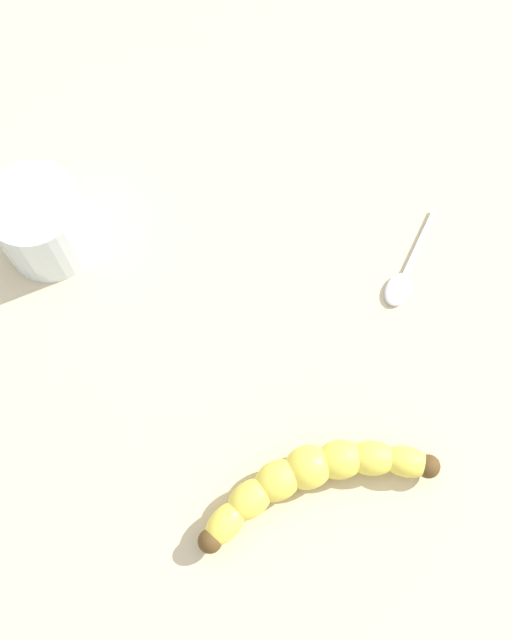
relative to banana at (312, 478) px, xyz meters
The scene contains 4 objects.
wooden_tabletop 19.32cm from the banana, 107.02° to the right, with size 120.00×120.00×3.00cm, color beige.
banana is the anchor object (origin of this frame).
smoothie_glass 34.34cm from the banana, 69.03° to the right, with size 8.71×8.71×8.56cm.
teaspoon 20.97cm from the banana, 141.85° to the right, with size 9.73×8.02×0.80cm.
Camera 1 is at (14.65, 25.72, 77.90)cm, focal length 46.66 mm.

